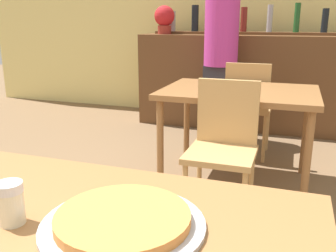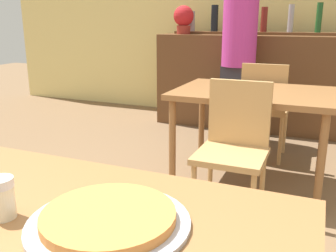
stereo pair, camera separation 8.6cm
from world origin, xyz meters
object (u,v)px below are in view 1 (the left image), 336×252
at_px(cheese_shaker, 11,203).
at_px(potted_plant, 164,18).
at_px(person_standing, 221,56).
at_px(pizza_tray, 123,221).
at_px(chair_far_side_front, 224,141).
at_px(chair_far_side_back, 248,103).

xyz_separation_m(cheese_shaker, potted_plant, (-0.93, 3.71, 0.43)).
height_order(person_standing, potted_plant, person_standing).
distance_m(pizza_tray, cheese_shaker, 0.26).
distance_m(chair_far_side_front, person_standing, 1.72).
relative_size(pizza_tray, cheese_shaker, 3.73).
xyz_separation_m(chair_far_side_front, pizza_tray, (0.03, -1.47, 0.27)).
bearing_deg(cheese_shaker, chair_far_side_front, 81.92).
bearing_deg(chair_far_side_front, chair_far_side_back, 90.00).
distance_m(cheese_shaker, potted_plant, 3.85).
distance_m(chair_far_side_back, cheese_shaker, 2.72).
xyz_separation_m(chair_far_side_back, pizza_tray, (0.03, -2.63, 0.27)).
relative_size(chair_far_side_back, cheese_shaker, 8.56).
distance_m(chair_far_side_back, person_standing, 0.70).
height_order(chair_far_side_back, cheese_shaker, chair_far_side_back).
relative_size(cheese_shaker, person_standing, 0.06).
distance_m(chair_far_side_back, potted_plant, 1.70).
distance_m(chair_far_side_front, potted_plant, 2.56).
relative_size(chair_far_side_front, person_standing, 0.54).
bearing_deg(potted_plant, chair_far_side_front, -62.26).
relative_size(pizza_tray, potted_plant, 1.16).
bearing_deg(chair_far_side_front, person_standing, 102.14).
bearing_deg(chair_far_side_back, potted_plant, -41.71).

